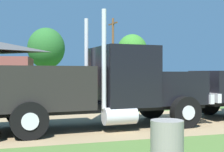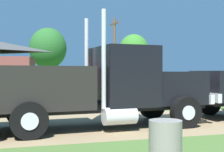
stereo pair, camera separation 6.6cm
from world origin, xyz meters
name	(u,v)px [view 1 (the left image)]	position (x,y,z in m)	size (l,w,h in m)	color
ground_plane	(175,120)	(0.00, 0.00, 0.00)	(200.00, 200.00, 0.00)	#4C6C2F
dirt_track	(175,120)	(0.00, 0.00, 0.00)	(120.00, 5.48, 0.01)	#947C57
truck_foreground_white	(85,88)	(-3.50, -0.64, 1.26)	(8.38, 3.08, 3.63)	black
steel_barrel	(167,147)	(-3.09, -5.48, 0.47)	(0.58, 0.58, 0.93)	gray
utility_pole_near	(113,51)	(5.17, 24.18, 4.21)	(0.43, 2.20, 7.91)	brown
tree_mid	(46,48)	(-1.04, 37.20, 5.31)	(5.44, 5.44, 8.31)	#513823
tree_right	(132,51)	(9.11, 28.43, 4.53)	(3.94, 3.94, 6.72)	#513823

